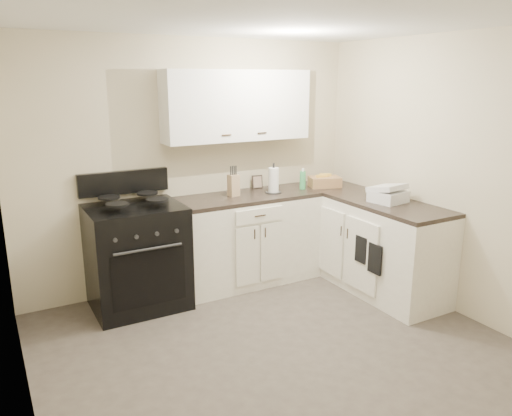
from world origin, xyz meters
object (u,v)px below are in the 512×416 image
wicker_basket (325,182)px  stove (137,259)px  knife_block (234,185)px  paper_towel (274,180)px  countertop_grill (388,196)px

wicker_basket → stove: bearing=179.2°
knife_block → wicker_basket: bearing=-10.5°
stove → paper_towel: size_ratio=3.91×
paper_towel → wicker_basket: (0.65, -0.02, -0.08)m
stove → paper_towel: (1.48, -0.01, 0.61)m
wicker_basket → countertop_grill: bearing=-82.8°
wicker_basket → countertop_grill: 0.88m
knife_block → wicker_basket: knife_block is taller
stove → countertop_grill: 2.48m
stove → paper_towel: 1.60m
stove → knife_block: knife_block is taller
knife_block → wicker_basket: size_ratio=0.66×
countertop_grill → stove: bearing=148.9°
stove → paper_towel: bearing=-0.5°
knife_block → paper_towel: size_ratio=0.83×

